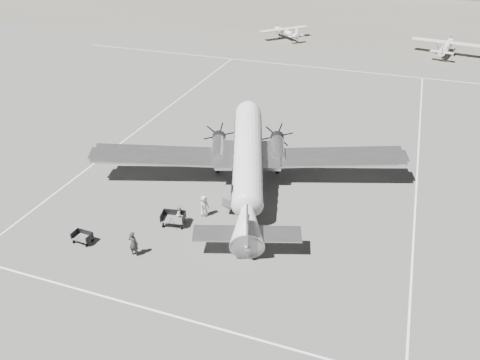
% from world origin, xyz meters
% --- Properties ---
extents(ground, '(260.00, 260.00, 0.00)m').
position_xyz_m(ground, '(0.00, 0.00, 0.00)').
color(ground, slate).
rests_on(ground, ground).
extents(taxi_line_near, '(60.00, 0.15, 0.01)m').
position_xyz_m(taxi_line_near, '(0.00, -14.00, 0.01)').
color(taxi_line_near, white).
rests_on(taxi_line_near, ground).
extents(taxi_line_right, '(0.15, 80.00, 0.01)m').
position_xyz_m(taxi_line_right, '(12.00, 0.00, 0.01)').
color(taxi_line_right, white).
rests_on(taxi_line_right, ground).
extents(taxi_line_left, '(0.15, 60.00, 0.01)m').
position_xyz_m(taxi_line_left, '(-18.00, 10.00, 0.01)').
color(taxi_line_left, white).
rests_on(taxi_line_left, ground).
extents(taxi_line_horizon, '(90.00, 0.15, 0.01)m').
position_xyz_m(taxi_line_horizon, '(0.00, 40.00, 0.01)').
color(taxi_line_horizon, white).
rests_on(taxi_line_horizon, ground).
extents(grass_infield, '(260.00, 90.00, 0.01)m').
position_xyz_m(grass_infield, '(0.00, 95.00, 0.00)').
color(grass_infield, '#625F53').
rests_on(grass_infield, ground).
extents(dc3_airliner, '(33.39, 27.86, 5.45)m').
position_xyz_m(dc3_airliner, '(-2.15, 1.49, 2.72)').
color(dc3_airliner, silver).
rests_on(dc3_airliner, ground).
extents(light_plane_left, '(12.91, 12.98, 2.10)m').
position_xyz_m(light_plane_left, '(-13.10, 56.25, 1.05)').
color(light_plane_left, silver).
rests_on(light_plane_left, ground).
extents(light_plane_right, '(13.41, 11.64, 2.45)m').
position_xyz_m(light_plane_right, '(15.37, 54.31, 1.23)').
color(light_plane_right, silver).
rests_on(light_plane_right, ground).
extents(baggage_cart_near, '(2.16, 1.70, 1.09)m').
position_xyz_m(baggage_cart_near, '(-6.02, -5.35, 0.55)').
color(baggage_cart_near, '#5A5A5A').
rests_on(baggage_cart_near, ground).
extents(baggage_cart_far, '(1.56, 1.14, 0.85)m').
position_xyz_m(baggage_cart_far, '(-11.43, -9.65, 0.43)').
color(baggage_cart_far, '#5A5A5A').
rests_on(baggage_cart_far, ground).
extents(ground_crew, '(0.76, 0.51, 2.04)m').
position_xyz_m(ground_crew, '(-7.00, -9.63, 1.02)').
color(ground_crew, '#2B2B2B').
rests_on(ground_crew, ground).
extents(ramp_agent, '(0.62, 0.78, 1.56)m').
position_xyz_m(ramp_agent, '(-5.63, -4.85, 0.78)').
color(ramp_agent, '#B8B8B6').
rests_on(ramp_agent, ground).
extents(passenger, '(0.90, 1.06, 1.85)m').
position_xyz_m(passenger, '(-4.22, -3.35, 0.93)').
color(passenger, beige).
rests_on(passenger, ground).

